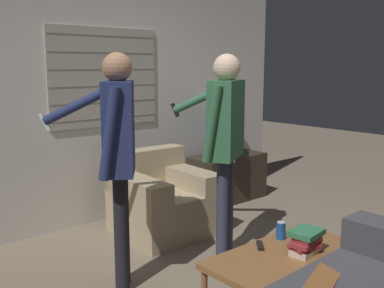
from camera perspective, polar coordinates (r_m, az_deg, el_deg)
name	(u,v)px	position (r m, az deg, el deg)	size (l,w,h in m)	color
wall_back	(93,98)	(4.63, -12.51, 5.67)	(5.20, 0.08, 2.55)	silver
armchair_beige	(161,200)	(4.41, -3.92, -7.13)	(0.87, 0.87, 0.78)	tan
coffee_table	(286,259)	(3.13, 11.90, -14.08)	(1.10, 0.58, 0.38)	brown
tv_stand	(227,177)	(5.45, 4.51, -4.24)	(0.93, 0.45, 0.55)	#33281E
tv	(228,135)	(5.35, 4.55, 1.12)	(0.78, 0.72, 0.48)	#B2B2B7
person_left_standing	(117,144)	(3.16, -9.44, 0.05)	(0.56, 0.76, 1.70)	black
person_right_standing	(225,129)	(3.70, 4.18, 1.86)	(0.57, 0.85, 1.70)	#33384C
book_stack	(306,241)	(3.11, 14.24, -11.90)	(0.25, 0.20, 0.16)	beige
soda_can	(281,230)	(3.33, 11.22, -10.72)	(0.07, 0.07, 0.13)	#194C9E
spare_remote	(260,246)	(3.18, 8.62, -12.63)	(0.12, 0.12, 0.02)	black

